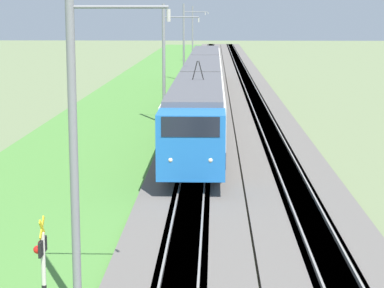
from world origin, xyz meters
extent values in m
cube|color=#605B56|center=(50.00, 0.00, 0.15)|extent=(240.00, 4.40, 0.30)
cube|color=#605B56|center=(50.00, -4.48, 0.15)|extent=(240.00, 4.40, 0.30)
cube|color=#4C4238|center=(50.00, 0.00, 0.15)|extent=(240.00, 1.57, 0.30)
cube|color=gray|center=(50.00, 0.53, 0.38)|extent=(240.00, 0.07, 0.15)
cube|color=gray|center=(50.00, -0.53, 0.38)|extent=(240.00, 0.07, 0.15)
cube|color=#4C4238|center=(50.00, -4.48, 0.15)|extent=(240.00, 1.57, 0.30)
cube|color=gray|center=(50.00, -3.94, 0.38)|extent=(240.00, 0.07, 0.15)
cube|color=gray|center=(50.00, -5.01, 0.38)|extent=(240.00, 0.07, 0.15)
cube|color=#4C8438|center=(50.00, 6.44, 0.06)|extent=(240.00, 9.01, 0.12)
cube|color=blue|center=(18.45, 0.00, 2.36)|extent=(2.47, 2.81, 2.72)
cube|color=black|center=(18.08, 0.00, 3.27)|extent=(1.78, 2.35, 0.81)
sphere|color=#F2EAC6|center=(17.26, 0.81, 1.91)|extent=(0.20, 0.20, 0.20)
sphere|color=#F2EAC6|center=(17.26, -0.81, 1.91)|extent=(0.20, 0.20, 0.20)
cube|color=#2D2D33|center=(27.97, 0.00, 1.38)|extent=(16.58, 2.93, 0.76)
cube|color=silver|center=(27.97, 0.00, 2.74)|extent=(16.58, 2.93, 1.96)
cube|color=black|center=(27.97, 0.00, 2.89)|extent=(15.26, 2.95, 0.82)
cube|color=#515156|center=(27.97, 0.00, 3.84)|extent=(16.58, 2.70, 0.25)
cube|color=black|center=(27.97, 0.00, 0.72)|extent=(15.75, 2.49, 0.55)
cylinder|color=black|center=(21.48, 0.53, 0.88)|extent=(0.86, 0.12, 0.86)
cylinder|color=black|center=(21.48, -0.53, 0.88)|extent=(0.86, 0.12, 0.86)
cube|color=#2D2D33|center=(46.39, 0.00, 1.38)|extent=(19.05, 2.93, 0.76)
cube|color=silver|center=(46.39, 0.00, 2.74)|extent=(19.05, 2.93, 1.96)
cube|color=black|center=(46.39, 0.00, 2.89)|extent=(17.53, 2.95, 0.82)
cube|color=#515156|center=(46.39, 0.00, 3.84)|extent=(19.05, 2.70, 0.25)
cube|color=black|center=(46.39, 0.00, 0.72)|extent=(18.10, 2.49, 0.55)
cube|color=#2D2D33|center=(66.05, 0.00, 1.38)|extent=(19.05, 2.93, 0.76)
cube|color=silver|center=(66.05, 0.00, 2.74)|extent=(19.05, 2.93, 1.96)
cube|color=black|center=(66.05, 0.00, 2.89)|extent=(17.53, 2.95, 0.82)
cube|color=#515156|center=(66.05, 0.00, 3.84)|extent=(19.05, 2.70, 0.25)
cube|color=black|center=(66.05, 0.00, 0.72)|extent=(18.10, 2.49, 0.55)
cylinder|color=black|center=(30.46, 0.17, 4.52)|extent=(0.06, 0.33, 1.08)
cylinder|color=black|center=(30.46, -0.17, 4.52)|extent=(0.06, 0.33, 1.08)
cube|color=black|center=(21.48, 0.00, 0.00)|extent=(0.10, 0.10, 0.00)
cylinder|color=beige|center=(4.79, 3.12, 1.30)|extent=(0.11, 0.11, 2.60)
cube|color=black|center=(4.79, 3.12, 2.25)|extent=(0.70, 0.06, 0.36)
sphere|color=red|center=(4.56, 3.19, 2.25)|extent=(0.20, 0.20, 0.20)
sphere|color=red|center=(5.01, 3.19, 2.25)|extent=(0.20, 0.20, 0.20)
cube|color=yellow|center=(4.79, 3.12, 2.72)|extent=(0.49, 0.03, 0.49)
cube|color=yellow|center=(4.79, 3.12, 2.72)|extent=(0.49, 0.03, 0.49)
cylinder|color=slate|center=(6.06, 2.56, 4.40)|extent=(0.22, 0.22, 8.79)
cylinder|color=slate|center=(6.06, 1.36, 7.89)|extent=(0.08, 2.40, 0.08)
cylinder|color=#B2ADA8|center=(6.06, 0.16, 7.69)|extent=(0.10, 0.10, 0.30)
cylinder|color=slate|center=(39.37, 2.56, 4.18)|extent=(0.22, 0.22, 8.36)
cylinder|color=slate|center=(39.37, 1.36, 7.46)|extent=(0.08, 2.40, 0.08)
cylinder|color=#B2ADA8|center=(39.37, 0.16, 7.26)|extent=(0.10, 0.10, 0.30)
cylinder|color=slate|center=(72.68, 2.56, 4.38)|extent=(0.22, 0.22, 8.75)
cylinder|color=slate|center=(72.68, 1.36, 7.85)|extent=(0.08, 2.40, 0.08)
cylinder|color=#B2ADA8|center=(72.68, 0.16, 7.65)|extent=(0.10, 0.10, 0.30)
cylinder|color=slate|center=(106.00, 2.56, 4.39)|extent=(0.22, 0.22, 8.77)
cylinder|color=slate|center=(106.00, 1.36, 7.87)|extent=(0.08, 2.40, 0.08)
cylinder|color=#B2ADA8|center=(106.00, 0.16, 7.67)|extent=(0.10, 0.10, 0.30)
camera|label=1|loc=(-12.22, -0.96, 7.75)|focal=70.00mm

